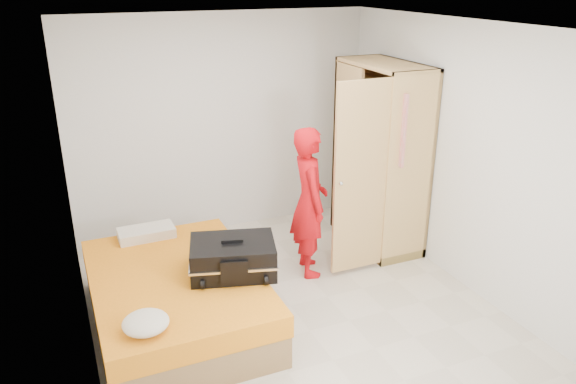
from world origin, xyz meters
name	(u,v)px	position (x,y,z in m)	size (l,w,h in m)	color
room	(290,179)	(0.00, 0.00, 1.30)	(4.00, 4.02, 2.60)	beige
bed	(177,298)	(-1.05, 0.15, 0.25)	(1.42, 2.02, 0.50)	olive
wardrobe	(378,162)	(1.45, 0.86, 1.00)	(1.17, 1.20, 2.10)	#D8B669
person	(309,202)	(0.46, 0.56, 0.79)	(0.58, 0.38, 1.58)	red
suitcase	(233,257)	(-0.56, -0.01, 0.65)	(0.87, 0.73, 0.32)	black
round_cushion	(146,323)	(-1.43, -0.59, 0.57)	(0.35, 0.35, 0.13)	beige
pillow	(146,233)	(-1.14, 1.00, 0.55)	(0.55, 0.28, 0.10)	beige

